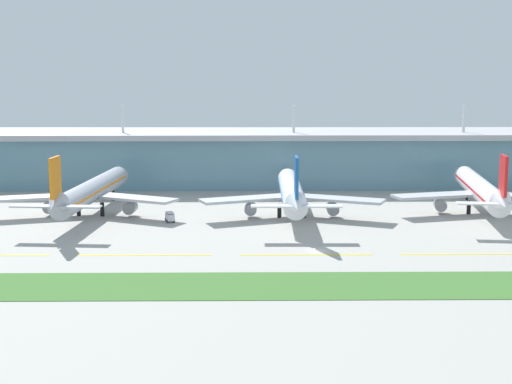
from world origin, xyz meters
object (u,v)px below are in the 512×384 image
at_px(airliner_center, 291,193).
at_px(baggage_cart, 170,217).
at_px(airliner_far_middle, 481,190).
at_px(airliner_near_middle, 91,191).

xyz_separation_m(airliner_center, baggage_cart, (-31.54, -6.75, -5.18)).
bearing_deg(airliner_center, airliner_far_middle, 4.30).
height_order(airliner_near_middle, baggage_cart, airliner_near_middle).
relative_size(airliner_far_middle, baggage_cart, 16.15).
distance_m(airliner_center, airliner_far_middle, 51.58).
relative_size(airliner_center, baggage_cart, 15.18).
distance_m(airliner_center, baggage_cart, 32.67).
relative_size(airliner_near_middle, baggage_cart, 16.64).
height_order(airliner_near_middle, airliner_center, same).
distance_m(airliner_near_middle, baggage_cart, 24.47).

